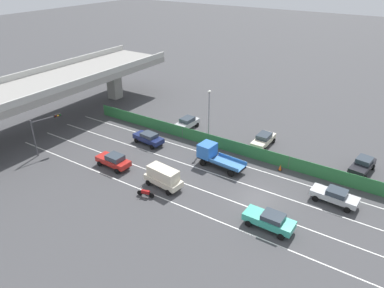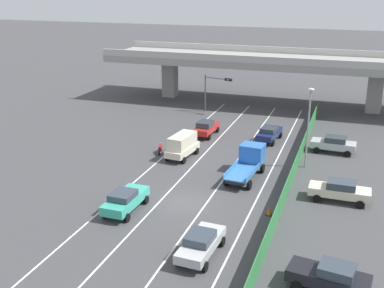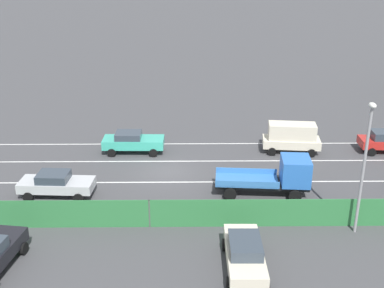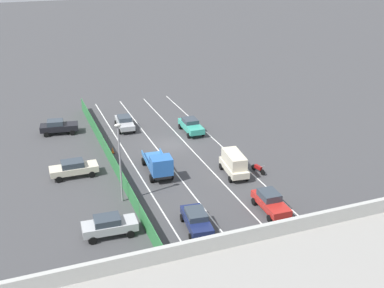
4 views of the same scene
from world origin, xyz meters
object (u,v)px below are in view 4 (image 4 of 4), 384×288
object	(u,v)px
car_taxi_teal	(191,125)
car_sedan_navy	(196,220)
traffic_light	(367,230)
traffic_cone	(112,150)
car_sedan_silver	(125,122)
car_van_cream	(234,163)
motorcycle	(258,168)
street_lamp	(120,156)
parked_sedan_dark	(58,126)
flatbed_truck_blue	(159,165)
parked_sedan_cream	(74,168)
car_sedan_red	(270,201)
parked_wagon_silver	(109,225)

from	to	relation	value
car_taxi_teal	car_sedan_navy	xyz separation A→B (m)	(7.16, 20.19, -0.02)
car_sedan_navy	traffic_light	distance (m)	13.16
car_taxi_teal	traffic_cone	xyz separation A→B (m)	(10.33, 2.82, -0.57)
car_sedan_navy	car_sedan_silver	bearing A→B (deg)	-89.74
car_sedan_navy	car_van_cream	bearing A→B (deg)	-132.02
car_sedan_silver	car_sedan_navy	distance (m)	24.28
car_sedan_silver	motorcycle	size ratio (longest dim) A/B	2.48
car_taxi_teal	traffic_light	distance (m)	29.72
car_taxi_teal	car_sedan_navy	bearing A→B (deg)	70.48
street_lamp	car_van_cream	bearing A→B (deg)	-173.97
car_taxi_teal	parked_sedan_dark	world-z (taller)	parked_sedan_dark
flatbed_truck_blue	motorcycle	size ratio (longest dim) A/B	3.15
parked_sedan_cream	traffic_cone	world-z (taller)	parked_sedan_cream
motorcycle	traffic_light	bearing A→B (deg)	87.44
car_taxi_teal	street_lamp	size ratio (longest dim) A/B	0.63
parked_sedan_cream	traffic_light	bearing A→B (deg)	126.68
car_sedan_silver	parked_sedan_dark	xyz separation A→B (m)	(7.90, -1.21, 0.06)
car_van_cream	car_sedan_red	distance (m)	7.49
car_taxi_teal	parked_sedan_dark	bearing A→B (deg)	-19.28
parked_sedan_cream	street_lamp	bearing A→B (deg)	117.15
parked_sedan_cream	parked_sedan_dark	bearing A→B (deg)	-89.70
motorcycle	traffic_cone	world-z (taller)	motorcycle
flatbed_truck_blue	street_lamp	distance (m)	6.55
traffic_cone	motorcycle	bearing A→B (deg)	142.09
car_sedan_silver	traffic_cone	distance (m)	7.58
car_taxi_teal	parked_wagon_silver	world-z (taller)	parked_wagon_silver
traffic_cone	car_taxi_teal	bearing A→B (deg)	-164.74
car_sedan_red	street_lamp	bearing A→B (deg)	-28.30
parked_sedan_cream	flatbed_truck_blue	bearing A→B (deg)	158.52
car_sedan_red	car_taxi_teal	xyz separation A→B (m)	(-0.14, -19.80, -0.01)
flatbed_truck_blue	traffic_cone	xyz separation A→B (m)	(3.16, -7.31, -0.95)
car_sedan_navy	parked_sedan_cream	world-z (taller)	parked_sedan_cream
car_sedan_red	traffic_cone	distance (m)	19.82
car_sedan_navy	parked_sedan_dark	world-z (taller)	parked_sedan_dark
car_van_cream	traffic_cone	bearing A→B (deg)	-42.80
car_sedan_red	car_sedan_navy	world-z (taller)	car_sedan_red
street_lamp	car_taxi_teal	bearing A→B (deg)	-130.89
motorcycle	parked_sedan_cream	bearing A→B (deg)	-18.19
car_van_cream	traffic_light	xyz separation A→B (m)	(-1.77, 17.23, 2.24)
car_sedan_silver	traffic_light	xyz separation A→B (m)	(-8.97, 33.65, 2.65)
car_van_cream	flatbed_truck_blue	size ratio (longest dim) A/B	0.75
parked_sedan_cream	car_sedan_silver	bearing A→B (deg)	-125.20
car_taxi_teal	flatbed_truck_blue	bearing A→B (deg)	54.67
street_lamp	traffic_light	bearing A→B (deg)	130.03
traffic_cone	traffic_light	bearing A→B (deg)	114.23
car_sedan_red	car_sedan_navy	bearing A→B (deg)	3.16
car_van_cream	motorcycle	bearing A→B (deg)	169.90
car_sedan_red	parked_sedan_dark	bearing A→B (deg)	-59.10
car_sedan_silver	parked_wagon_silver	xyz separation A→B (m)	(6.69, 22.64, 0.05)
car_sedan_silver	flatbed_truck_blue	size ratio (longest dim) A/B	0.79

